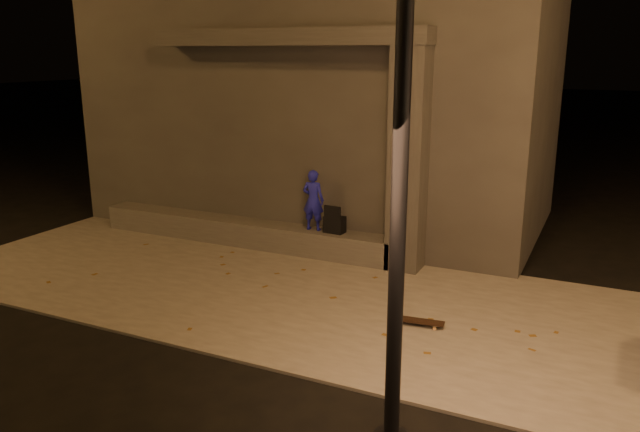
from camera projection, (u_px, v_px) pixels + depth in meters
The scene contains 9 objects.
ground at pixel (184, 341), 7.89m from camera, with size 120.00×120.00×0.00m, color black.
sidewalk at pixel (264, 287), 9.63m from camera, with size 11.00×4.40×0.04m, color #68625C.
building at pixel (327, 97), 13.30m from camera, with size 9.00×5.10×5.22m.
ledge at pixel (242, 232), 11.72m from camera, with size 6.00×0.55×0.45m, color #504D49.
column at pixel (408, 161), 9.99m from camera, with size 0.55×0.55×3.60m, color #3B3835.
canopy at pixel (288, 37), 10.45m from camera, with size 5.00×0.70×0.28m, color #3B3835.
skateboarder at pixel (313, 200), 10.90m from camera, with size 0.39×0.26×1.08m, color #1C1EBB.
backpack at pixel (335, 223), 10.82m from camera, with size 0.37×0.25×0.49m.
skateboard at pixel (418, 321), 8.22m from camera, with size 0.69×0.25×0.07m.
Camera 1 is at (4.66, -5.78, 3.55)m, focal length 35.00 mm.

